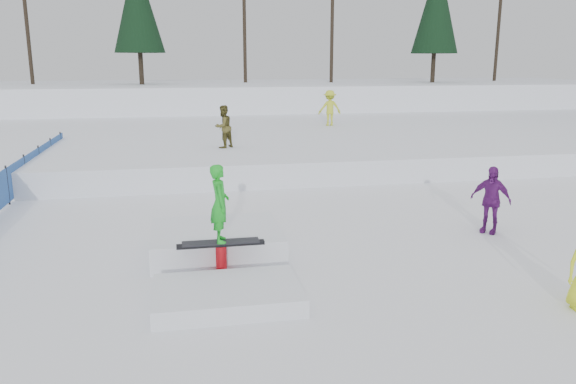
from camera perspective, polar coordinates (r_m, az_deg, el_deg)
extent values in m
plane|color=white|center=(10.63, -0.58, -8.34)|extent=(120.00, 120.00, 0.00)
cube|color=white|center=(39.85, -8.57, 9.17)|extent=(60.00, 14.00, 2.40)
cube|color=white|center=(26.02, -7.04, 5.37)|extent=(50.00, 18.00, 0.80)
cube|color=#2B559E|center=(17.31, -26.60, 0.62)|extent=(0.03, 16.00, 0.95)
cylinder|color=black|center=(17.31, -26.60, 0.62)|extent=(0.05, 0.05, 1.10)
cylinder|color=black|center=(19.12, -25.14, 1.84)|extent=(0.05, 0.05, 1.10)
cylinder|color=black|center=(20.93, -23.93, 2.85)|extent=(0.05, 0.05, 1.10)
cylinder|color=black|center=(22.77, -22.91, 3.69)|extent=(0.05, 0.05, 1.10)
cylinder|color=black|center=(24.61, -22.05, 4.41)|extent=(0.05, 0.05, 1.10)
cylinder|color=black|center=(40.92, -25.18, 16.91)|extent=(0.24, 0.24, 10.00)
cylinder|color=black|center=(38.29, -14.70, 12.03)|extent=(0.30, 0.30, 2.00)
cone|color=black|center=(38.44, -15.06, 17.95)|extent=(3.20, 3.20, 5.95)
cylinder|color=black|center=(40.64, -4.47, 17.74)|extent=(0.24, 0.24, 9.50)
cylinder|color=black|center=(40.76, 4.51, 16.67)|extent=(0.24, 0.24, 8.00)
cylinder|color=black|center=(41.71, 14.52, 12.10)|extent=(0.30, 0.30, 2.00)
cone|color=black|center=(41.87, 14.86, 17.78)|extent=(3.20, 3.20, 6.30)
cylinder|color=black|center=(46.45, 20.74, 17.01)|extent=(0.24, 0.24, 10.50)
imported|color=#4D471D|center=(20.58, -6.59, 6.61)|extent=(0.95, 0.93, 1.54)
imported|color=#C4D12A|center=(27.70, 4.26, 8.51)|extent=(1.13, 0.68, 1.71)
imported|color=#631A6F|center=(13.72, 19.89, -0.74)|extent=(0.90, 0.93, 1.57)
cube|color=white|center=(11.70, -7.28, -4.99)|extent=(2.60, 2.20, 0.54)
cube|color=white|center=(9.41, -6.19, -10.37)|extent=(2.40, 1.60, 0.30)
cylinder|color=red|center=(10.56, -6.75, -8.39)|extent=(0.44, 0.44, 0.06)
cylinder|color=red|center=(10.47, -6.79, -7.02)|extent=(0.20, 0.20, 0.60)
cube|color=black|center=(10.36, -6.84, -5.31)|extent=(1.60, 0.16, 0.06)
cube|color=black|center=(10.34, -6.85, -5.07)|extent=(1.40, 0.28, 0.03)
imported|color=green|center=(10.14, -6.96, -1.16)|extent=(0.34, 0.52, 1.42)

